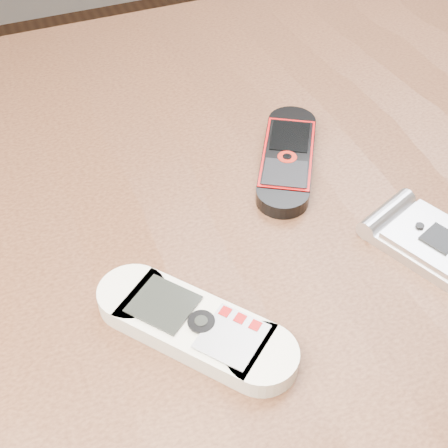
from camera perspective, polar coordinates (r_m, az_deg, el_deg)
table at (r=0.58m, az=-0.46°, el=-8.21°), size 1.20×0.80×0.75m
nokia_white at (r=0.43m, az=-2.74°, el=-9.26°), size 0.13×0.15×0.02m
nokia_black_red at (r=0.57m, az=5.82°, el=6.08°), size 0.12×0.15×0.01m
motorola_razr at (r=0.51m, az=19.30°, el=-2.00°), size 0.10×0.13×0.02m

